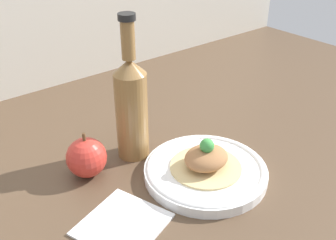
# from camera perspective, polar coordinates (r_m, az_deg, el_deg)

# --- Properties ---
(ground_plane) EXTENTS (1.80, 1.10, 0.04)m
(ground_plane) POSITION_cam_1_polar(r_m,az_deg,el_deg) (0.80, 2.17, -8.06)
(ground_plane) COLOR brown
(plate) EXTENTS (0.24, 0.24, 0.02)m
(plate) POSITION_cam_1_polar(r_m,az_deg,el_deg) (0.76, 5.46, -7.33)
(plate) COLOR white
(plate) RESTS_ON ground_plane
(plated_food) EXTENTS (0.14, 0.14, 0.06)m
(plated_food) POSITION_cam_1_polar(r_m,az_deg,el_deg) (0.75, 5.56, -5.67)
(plated_food) COLOR #D6BC7F
(plated_food) RESTS_ON plate
(cider_bottle) EXTENTS (0.06, 0.06, 0.29)m
(cider_bottle) POSITION_cam_1_polar(r_m,az_deg,el_deg) (0.77, -5.35, 2.18)
(cider_bottle) COLOR olive
(cider_bottle) RESTS_ON ground_plane
(apple) EXTENTS (0.08, 0.08, 0.09)m
(apple) POSITION_cam_1_polar(r_m,az_deg,el_deg) (0.76, -11.74, -5.34)
(apple) COLOR red
(apple) RESTS_ON ground_plane
(napkin) EXTENTS (0.16, 0.16, 0.01)m
(napkin) POSITION_cam_1_polar(r_m,az_deg,el_deg) (0.67, -6.61, -14.68)
(napkin) COLOR white
(napkin) RESTS_ON ground_plane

